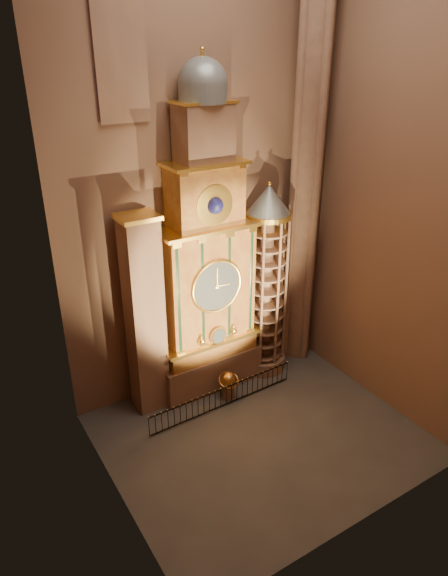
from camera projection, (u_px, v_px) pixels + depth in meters
floor at (260, 436)px, 24.47m from camera, size 14.00×14.00×0.00m
wall_back at (194, 181)px, 24.28m from camera, size 22.00×0.00×22.00m
wall_left at (93, 249)px, 16.36m from camera, size 0.00×22.00×22.00m
wall_right at (395, 189)px, 23.02m from camera, size 0.00×22.00×22.00m
astronomical_clock at (206, 272)px, 25.36m from camera, size 5.60×2.41×16.70m
portrait_tower at (145, 317)px, 24.42m from camera, size 1.80×1.60×10.20m
stair_turret at (266, 284)px, 27.44m from camera, size 2.50×2.50×10.80m
gothic_pier at (307, 170)px, 26.42m from camera, size 2.04×2.04×22.00m
stained_glass_window at (121, 55)px, 20.30m from camera, size 2.20×0.14×5.20m
celestial_globe at (229, 383)px, 26.71m from camera, size 1.16×1.11×1.55m
iron_railing at (223, 397)px, 26.15m from camera, size 8.36×0.25×1.13m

